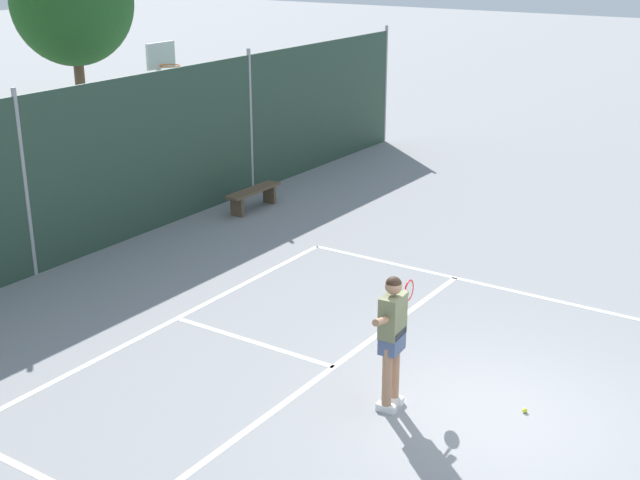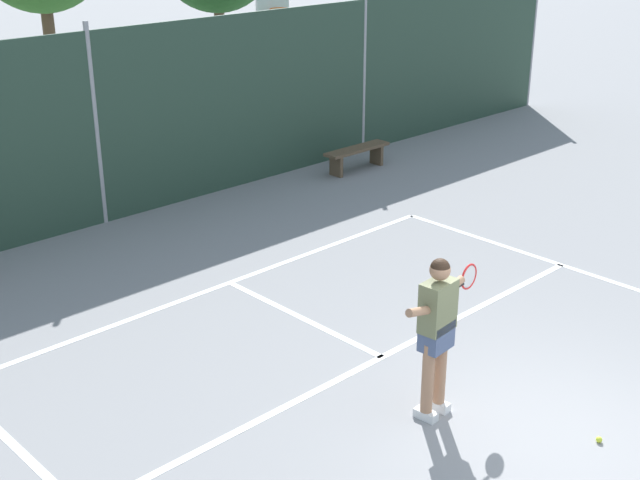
% 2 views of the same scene
% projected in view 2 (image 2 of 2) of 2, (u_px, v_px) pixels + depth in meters
% --- Properties ---
extents(ground_plane, '(120.00, 120.00, 0.00)m').
position_uv_depth(ground_plane, '(558.00, 444.00, 8.85)').
color(ground_plane, gray).
extents(court_markings, '(8.30, 11.10, 0.01)m').
position_uv_depth(court_markings, '(506.00, 418.00, 9.28)').
color(court_markings, white).
rests_on(court_markings, ground).
extents(chainlink_fence, '(26.09, 0.09, 3.43)m').
position_uv_depth(chainlink_fence, '(96.00, 130.00, 14.26)').
color(chainlink_fence, '#284233').
rests_on(chainlink_fence, ground).
extents(basketball_hoop, '(0.90, 0.67, 3.55)m').
position_uv_depth(basketball_hoop, '(272.00, 41.00, 18.77)').
color(basketball_hoop, '#9E9EA3').
rests_on(basketball_hoop, ground).
extents(tennis_player, '(1.43, 0.33, 1.85)m').
position_uv_depth(tennis_player, '(437.00, 323.00, 8.95)').
color(tennis_player, silver).
rests_on(tennis_player, ground).
extents(tennis_ball, '(0.07, 0.07, 0.07)m').
position_uv_depth(tennis_ball, '(599.00, 440.00, 8.86)').
color(tennis_ball, '#CCE033').
rests_on(tennis_ball, ground).
extents(courtside_bench, '(1.60, 0.36, 0.48)m').
position_uv_depth(courtside_bench, '(357.00, 153.00, 17.56)').
color(courtside_bench, brown).
rests_on(courtside_bench, ground).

